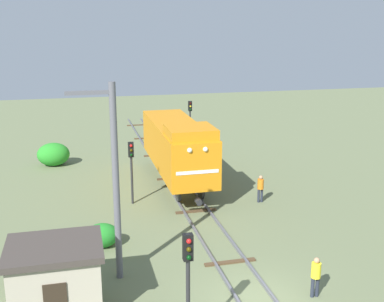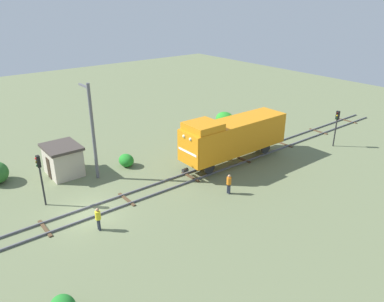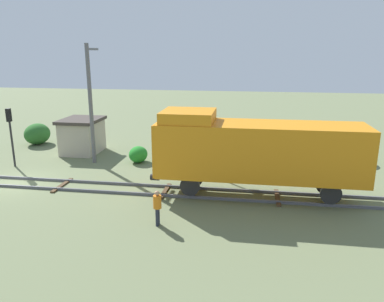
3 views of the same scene
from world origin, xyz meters
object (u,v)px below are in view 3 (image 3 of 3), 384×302
Objects in this scene: worker_by_signal at (157,205)px; relay_hut at (82,135)px; catenary_mast at (91,101)px; locomotive at (256,149)px; traffic_signal_mid at (210,135)px; traffic_signal_near at (10,127)px.

worker_by_signal is 14.81m from relay_hut.
relay_hut is at bearing -140.46° from catenary_mast.
locomotive is at bearing 60.90° from relay_hut.
locomotive is at bearing 39.55° from traffic_signal_mid.
relay_hut is at bearing -111.02° from traffic_signal_mid.
catenary_mast is at bearing -100.85° from traffic_signal_mid.
locomotive reaches higher than traffic_signal_near.
catenary_mast is at bearing 109.81° from traffic_signal_near.
relay_hut is (-2.44, -2.02, -3.05)m from catenary_mast.
traffic_signal_near is 1.17× the size of relay_hut.
traffic_signal_mid is 11.50m from relay_hut.
worker_by_signal is 12.14m from catenary_mast.
traffic_signal_near is 0.49× the size of catenary_mast.
traffic_signal_near reaches higher than worker_by_signal.
relay_hut is (-7.50, -13.47, -1.38)m from locomotive.
locomotive is 16.93m from traffic_signal_near.
catenary_mast is (-1.86, 5.16, 1.59)m from traffic_signal_near.
traffic_signal_mid is at bearing -75.95° from worker_by_signal.
traffic_signal_mid is 7.95m from worker_by_signal.
relay_hut is (-4.30, 3.15, -1.46)m from traffic_signal_near.
traffic_signal_near is at bearing -70.19° from catenary_mast.
traffic_signal_near is (-3.20, -16.62, 0.08)m from locomotive.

